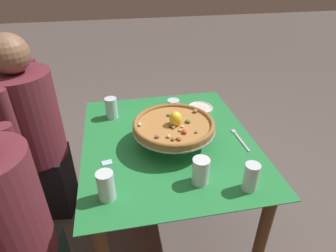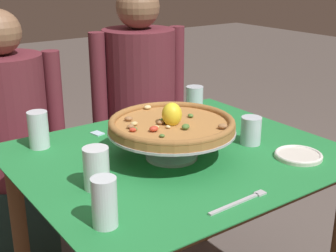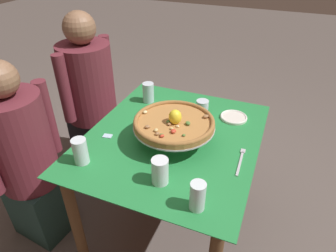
# 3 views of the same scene
# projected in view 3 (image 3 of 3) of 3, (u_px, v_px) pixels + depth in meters

# --- Properties ---
(ground_plane) EXTENTS (14.00, 14.00, 0.00)m
(ground_plane) POSITION_uv_depth(u_px,v_px,m) (172.00, 221.00, 2.06)
(ground_plane) COLOR #5B514C
(dining_table) EXTENTS (1.09, 0.93, 0.73)m
(dining_table) POSITION_uv_depth(u_px,v_px,m) (173.00, 152.00, 1.72)
(dining_table) COLOR brown
(dining_table) RESTS_ON ground
(pizza_stand) EXTENTS (0.43, 0.43, 0.10)m
(pizza_stand) POSITION_uv_depth(u_px,v_px,m) (174.00, 129.00, 1.57)
(pizza_stand) COLOR #B7B7C1
(pizza_stand) RESTS_ON dining_table
(pizza) EXTENTS (0.43, 0.43, 0.10)m
(pizza) POSITION_uv_depth(u_px,v_px,m) (174.00, 122.00, 1.55)
(pizza) COLOR #AD753D
(pizza) RESTS_ON pizza_stand
(water_glass_side_right) EXTENTS (0.08, 0.08, 0.10)m
(water_glass_side_right) POSITION_uv_depth(u_px,v_px,m) (202.00, 109.00, 1.82)
(water_glass_side_right) COLOR silver
(water_glass_side_right) RESTS_ON dining_table
(water_glass_front_left) EXTENTS (0.07, 0.07, 0.13)m
(water_glass_front_left) POSITION_uv_depth(u_px,v_px,m) (197.00, 197.00, 1.20)
(water_glass_front_left) COLOR silver
(water_glass_front_left) RESTS_ON dining_table
(water_glass_side_left) EXTENTS (0.08, 0.08, 0.13)m
(water_glass_side_left) POSITION_uv_depth(u_px,v_px,m) (160.00, 172.00, 1.32)
(water_glass_side_left) COLOR white
(water_glass_side_left) RESTS_ON dining_table
(water_glass_back_left) EXTENTS (0.07, 0.07, 0.13)m
(water_glass_back_left) POSITION_uv_depth(u_px,v_px,m) (81.00, 152.00, 1.44)
(water_glass_back_left) COLOR silver
(water_glass_back_left) RESTS_ON dining_table
(water_glass_back_right) EXTENTS (0.07, 0.07, 0.13)m
(water_glass_back_right) POSITION_uv_depth(u_px,v_px,m) (148.00, 93.00, 1.96)
(water_glass_back_right) COLOR silver
(water_glass_back_right) RESTS_ON dining_table
(side_plate) EXTENTS (0.16, 0.16, 0.02)m
(side_plate) POSITION_uv_depth(u_px,v_px,m) (234.00, 117.00, 1.81)
(side_plate) COLOR silver
(side_plate) RESTS_ON dining_table
(dinner_fork) EXTENTS (0.22, 0.03, 0.01)m
(dinner_fork) POSITION_uv_depth(u_px,v_px,m) (241.00, 160.00, 1.48)
(dinner_fork) COLOR #B7B7C1
(dinner_fork) RESTS_ON dining_table
(sugar_packet) EXTENTS (0.04, 0.06, 0.00)m
(sugar_packet) POSITION_uv_depth(u_px,v_px,m) (108.00, 136.00, 1.65)
(sugar_packet) COLOR silver
(sugar_packet) RESTS_ON dining_table
(diner_left) EXTENTS (0.49, 0.37, 1.19)m
(diner_left) POSITION_uv_depth(u_px,v_px,m) (27.00, 162.00, 1.71)
(diner_left) COLOR #1E3833
(diner_left) RESTS_ON ground
(diner_right) EXTENTS (0.53, 0.41, 1.26)m
(diner_right) POSITION_uv_depth(u_px,v_px,m) (91.00, 98.00, 2.23)
(diner_right) COLOR black
(diner_right) RESTS_ON ground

